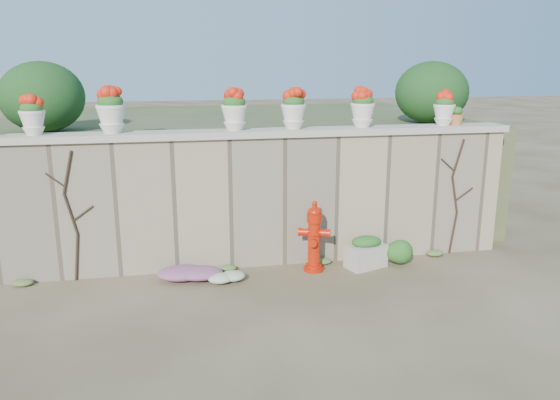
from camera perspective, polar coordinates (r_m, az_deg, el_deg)
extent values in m
plane|color=#4A3C25|center=(7.09, -0.12, -11.54)|extent=(80.00, 80.00, 0.00)
cube|color=#9A8767|center=(8.42, -2.50, -0.11)|extent=(8.00, 0.40, 2.00)
cube|color=#B7B09B|center=(8.23, -2.58, 7.00)|extent=(8.10, 0.52, 0.10)
cube|color=#384C23|center=(11.52, -4.96, 3.76)|extent=(9.00, 6.00, 2.00)
ellipsoid|color=#143814|center=(9.49, -23.59, 9.84)|extent=(1.30, 1.30, 1.10)
ellipsoid|color=#143814|center=(10.37, 15.55, 10.77)|extent=(1.30, 1.30, 1.10)
cylinder|color=black|center=(8.43, -20.46, -5.63)|extent=(0.12, 0.04, 0.70)
cylinder|color=black|center=(8.25, -21.02, -1.38)|extent=(0.17, 0.04, 0.61)
cylinder|color=black|center=(8.11, -21.33, 2.71)|extent=(0.18, 0.04, 0.61)
cylinder|color=black|center=(8.22, -19.89, -1.33)|extent=(0.30, 0.02, 0.22)
cylinder|color=black|center=(8.17, -22.47, 1.96)|extent=(0.25, 0.02, 0.21)
cylinder|color=black|center=(9.44, 17.63, -3.30)|extent=(0.12, 0.04, 0.70)
cylinder|color=black|center=(9.26, 17.79, 0.53)|extent=(0.17, 0.04, 0.61)
cylinder|color=black|center=(9.15, 18.13, 4.19)|extent=(0.18, 0.04, 0.61)
cylinder|color=black|center=(9.34, 18.68, 0.57)|extent=(0.30, 0.02, 0.22)
cylinder|color=black|center=(9.08, 17.11, 3.55)|extent=(0.25, 0.02, 0.21)
cylinder|color=#BA1B07|center=(8.39, 3.54, -7.16)|extent=(0.31, 0.31, 0.05)
cylinder|color=#BA1B07|center=(8.25, 3.58, -4.51)|extent=(0.19, 0.19, 0.68)
cylinder|color=#BA1B07|center=(8.20, 3.60, -3.42)|extent=(0.23, 0.23, 0.04)
cylinder|color=#BA1B07|center=(8.13, 3.62, -1.87)|extent=(0.23, 0.23, 0.13)
ellipsoid|color=#BA1B07|center=(8.10, 3.63, -1.13)|extent=(0.21, 0.21, 0.15)
cylinder|color=#BA1B07|center=(8.08, 3.64, -0.53)|extent=(0.08, 0.08, 0.11)
cylinder|color=#BA1B07|center=(8.21, 2.53, -3.37)|extent=(0.18, 0.16, 0.11)
cylinder|color=#BA1B07|center=(8.18, 4.67, -3.47)|extent=(0.18, 0.16, 0.11)
cylinder|color=#BA1B07|center=(8.12, 3.50, -4.41)|extent=(0.13, 0.14, 0.10)
cube|color=#B7B09B|center=(8.56, 8.96, -5.81)|extent=(0.69, 0.54, 0.35)
ellipsoid|color=#1E5119|center=(8.48, 9.02, -4.32)|extent=(0.53, 0.42, 0.18)
ellipsoid|color=#1E5119|center=(8.69, 12.28, -5.12)|extent=(0.53, 0.48, 0.51)
ellipsoid|color=#B925A5|center=(8.05, -9.48, -7.51)|extent=(0.96, 0.64, 0.25)
ellipsoid|color=white|center=(7.97, -5.60, -7.89)|extent=(0.52, 0.41, 0.19)
ellipsoid|color=#1E5119|center=(8.30, -24.54, 8.76)|extent=(0.30, 0.30, 0.18)
ellipsoid|color=red|center=(8.30, -24.59, 9.28)|extent=(0.26, 0.26, 0.19)
ellipsoid|color=#1E5119|center=(8.13, -17.32, 9.80)|extent=(0.36, 0.36, 0.21)
ellipsoid|color=red|center=(8.12, -17.37, 10.42)|extent=(0.31, 0.31, 0.22)
ellipsoid|color=#1E5119|center=(8.14, -4.81, 10.16)|extent=(0.33, 0.33, 0.20)
ellipsoid|color=red|center=(8.13, -4.82, 10.74)|extent=(0.29, 0.29, 0.21)
ellipsoid|color=#1E5119|center=(8.29, 1.43, 10.27)|extent=(0.33, 0.33, 0.20)
ellipsoid|color=red|center=(8.28, 1.43, 10.83)|extent=(0.29, 0.29, 0.21)
ellipsoid|color=#1E5119|center=(8.59, 8.67, 10.24)|extent=(0.33, 0.33, 0.20)
ellipsoid|color=red|center=(8.59, 8.69, 10.78)|extent=(0.29, 0.29, 0.20)
ellipsoid|color=#1E5119|center=(9.15, 16.83, 9.78)|extent=(0.30, 0.30, 0.18)
ellipsoid|color=red|center=(9.14, 16.86, 10.24)|extent=(0.26, 0.26, 0.18)
ellipsoid|color=#1E5119|center=(9.26, 17.97, 8.79)|extent=(0.19, 0.19, 0.14)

